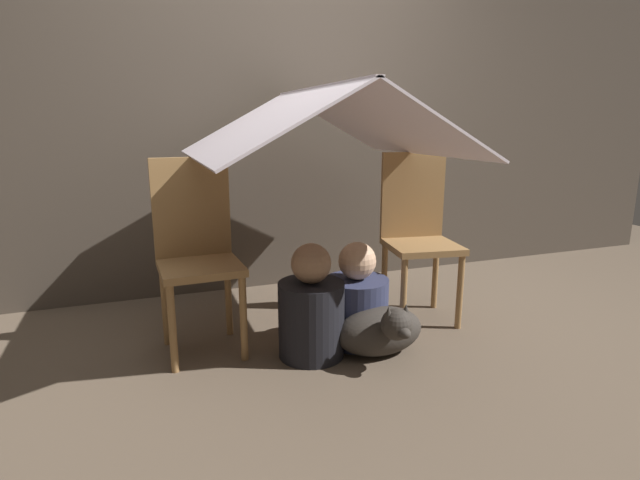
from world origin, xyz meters
name	(u,v)px	position (x,y,z in m)	size (l,w,h in m)	color
ground_plane	(331,346)	(0.00, 0.00, 0.00)	(8.80, 8.80, 0.00)	brown
wall_back	(271,106)	(0.00, 1.13, 1.25)	(7.00, 0.05, 2.50)	#4C4238
chair_left	(197,248)	(-0.63, 0.25, 0.53)	(0.41, 0.41, 0.97)	olive
chair_right	(418,230)	(0.64, 0.25, 0.53)	(0.44, 0.44, 0.97)	olive
sheet_canopy	(320,121)	(0.00, 0.17, 1.15)	(1.26, 1.32, 0.35)	silver
person_front	(311,311)	(-0.13, -0.05, 0.24)	(0.33, 0.33, 0.58)	black
person_second	(356,303)	(0.15, 0.02, 0.22)	(0.34, 0.34, 0.54)	#2D3351
dog	(382,330)	(0.20, -0.18, 0.14)	(0.45, 0.40, 0.32)	#332D28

